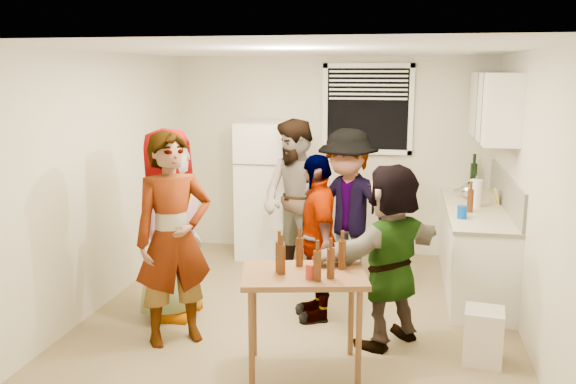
% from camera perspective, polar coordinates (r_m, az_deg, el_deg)
% --- Properties ---
extents(room, '(4.00, 4.50, 2.50)m').
position_cam_1_polar(room, '(5.99, 1.20, -11.49)').
color(room, beige).
rests_on(room, ground).
extents(window, '(1.12, 0.10, 1.06)m').
position_cam_1_polar(window, '(7.68, 7.46, 7.69)').
color(window, white).
rests_on(window, room).
extents(refrigerator, '(0.70, 0.70, 1.70)m').
position_cam_1_polar(refrigerator, '(7.66, -1.89, 0.22)').
color(refrigerator, white).
rests_on(refrigerator, ground).
extents(counter_lower, '(0.60, 2.20, 0.86)m').
position_cam_1_polar(counter_lower, '(6.90, 17.02, -5.11)').
color(counter_lower, white).
rests_on(counter_lower, ground).
extents(countertop, '(0.64, 2.22, 0.04)m').
position_cam_1_polar(countertop, '(6.79, 17.24, -1.46)').
color(countertop, beige).
rests_on(countertop, counter_lower).
extents(backsplash, '(0.03, 2.20, 0.36)m').
position_cam_1_polar(backsplash, '(6.79, 19.73, 0.10)').
color(backsplash, '#B9B3A9').
rests_on(backsplash, countertop).
extents(upper_cabinets, '(0.34, 1.60, 0.70)m').
position_cam_1_polar(upper_cabinets, '(6.86, 18.68, 7.62)').
color(upper_cabinets, white).
rests_on(upper_cabinets, room).
extents(kettle, '(0.27, 0.24, 0.20)m').
position_cam_1_polar(kettle, '(7.21, 16.50, -0.54)').
color(kettle, silver).
rests_on(kettle, countertop).
extents(paper_towel, '(0.13, 0.13, 0.29)m').
position_cam_1_polar(paper_towel, '(6.78, 17.08, -1.30)').
color(paper_towel, white).
rests_on(paper_towel, countertop).
extents(wine_bottle, '(0.08, 0.08, 0.32)m').
position_cam_1_polar(wine_bottle, '(7.73, 16.89, 0.21)').
color(wine_bottle, black).
rests_on(wine_bottle, countertop).
extents(beer_bottle_counter, '(0.06, 0.06, 0.24)m').
position_cam_1_polar(beer_bottle_counter, '(6.50, 16.63, -1.81)').
color(beer_bottle_counter, '#47230C').
rests_on(beer_bottle_counter, countertop).
extents(blue_cup, '(0.10, 0.10, 0.13)m').
position_cam_1_polar(blue_cup, '(6.20, 15.95, -2.39)').
color(blue_cup, '#0441B3').
rests_on(blue_cup, countertop).
extents(picture_frame, '(0.02, 0.18, 0.15)m').
position_cam_1_polar(picture_frame, '(7.00, 18.90, -0.39)').
color(picture_frame, yellow).
rests_on(picture_frame, countertop).
extents(trash_bin, '(0.34, 0.34, 0.44)m').
position_cam_1_polar(trash_bin, '(5.27, 17.82, -12.41)').
color(trash_bin, beige).
rests_on(trash_bin, ground).
extents(serving_table, '(1.06, 0.81, 0.80)m').
position_cam_1_polar(serving_table, '(5.03, 1.46, -16.19)').
color(serving_table, brown).
rests_on(serving_table, ground).
extents(beer_bottle_table, '(0.06, 0.06, 0.24)m').
position_cam_1_polar(beer_bottle_table, '(4.73, -0.80, -7.48)').
color(beer_bottle_table, '#47230C').
rests_on(beer_bottle_table, serving_table).
extents(red_cup, '(0.08, 0.08, 0.11)m').
position_cam_1_polar(red_cup, '(4.60, 2.17, -8.06)').
color(red_cup, '#A22A1D').
rests_on(red_cup, serving_table).
extents(guest_grey, '(1.85, 0.97, 0.57)m').
position_cam_1_polar(guest_grey, '(6.13, -10.74, -11.15)').
color(guest_grey, gray).
rests_on(guest_grey, ground).
extents(guest_stripe, '(1.63, 1.87, 0.44)m').
position_cam_1_polar(guest_stripe, '(5.58, -10.30, -13.46)').
color(guest_stripe, '#141933').
rests_on(guest_stripe, ground).
extents(guest_back_left, '(1.74, 1.98, 0.68)m').
position_cam_1_polar(guest_back_left, '(7.06, 0.75, -7.90)').
color(guest_back_left, brown).
rests_on(guest_back_left, ground).
extents(guest_back_right, '(1.78, 2.05, 0.64)m').
position_cam_1_polar(guest_back_right, '(6.77, 5.45, -8.81)').
color(guest_back_right, '#46474C').
rests_on(guest_back_right, ground).
extents(guest_black, '(1.79, 1.37, 0.38)m').
position_cam_1_polar(guest_black, '(5.98, 2.65, -11.56)').
color(guest_black, black).
rests_on(guest_black, ground).
extents(guest_orange, '(2.15, 2.14, 0.47)m').
position_cam_1_polar(guest_orange, '(5.53, 9.28, -13.69)').
color(guest_orange, '#F56A49').
rests_on(guest_orange, ground).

